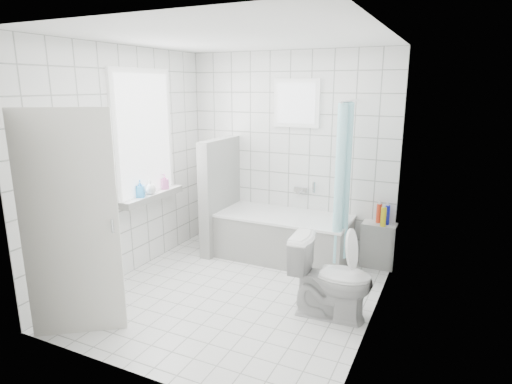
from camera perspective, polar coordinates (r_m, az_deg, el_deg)
The scene contains 19 objects.
ground at distance 4.72m, azimuth -2.63°, elevation -13.34°, with size 3.00×3.00×0.00m, color white.
ceiling at distance 4.22m, azimuth -3.05°, elevation 19.90°, with size 3.00×3.00×0.00m, color white.
wall_back at distance 5.63m, azimuth 4.42°, elevation 5.10°, with size 2.80×0.02×2.60m, color white.
wall_front at distance 3.08m, azimuth -16.10°, elevation -2.87°, with size 2.80×0.02×2.60m, color white.
wall_left at distance 5.08m, azimuth -16.91°, elevation 3.59°, with size 0.02×3.00×2.60m, color white.
wall_right at distance 3.84m, azimuth 15.95°, elevation 0.42°, with size 0.02×3.00×2.60m, color white.
window_left at distance 5.24m, azimuth -14.57°, elevation 7.35°, with size 0.01×0.90×1.40m, color white.
window_back at distance 5.49m, azimuth 5.37°, elevation 11.68°, with size 0.50×0.01×0.50m, color white.
window_sill at distance 5.34m, azimuth -13.71°, elevation -0.57°, with size 0.18×1.02×0.08m, color white.
door at distance 3.98m, azimuth -23.50°, elevation -4.25°, with size 0.04×0.80×2.00m, color silver.
bathtub at distance 5.50m, azimuth 3.72°, elevation -5.95°, with size 1.66×0.77×0.58m.
partition_wall at distance 5.70m, azimuth -4.80°, elevation -0.43°, with size 0.15×0.85×1.50m, color white.
tiled_ledge at distance 5.47m, azimuth 16.00°, elevation -6.81°, with size 0.40×0.24×0.55m, color white.
toilet at distance 4.20m, azimuth 10.01°, elevation -11.20°, with size 0.44×0.77×0.79m, color white.
curtain_rod at distance 4.93m, azimuth 12.48°, elevation 11.75°, with size 0.02×0.02×0.80m, color silver.
shower_curtain at distance 4.91m, azimuth 11.59°, elevation 1.18°, with size 0.14×0.48×1.78m, color #46C3CE, non-canonical shape.
tub_faucet at distance 5.61m, azimuth 6.03°, elevation 0.36°, with size 0.18×0.06×0.06m, color silver.
sill_bottles at distance 5.28m, azimuth -13.87°, elevation 0.78°, with size 0.15×0.58×0.21m.
ledge_bottles at distance 5.32m, azimuth 16.59°, elevation -2.96°, with size 0.16×0.19×0.23m.
Camera 1 is at (1.98, -3.69, 2.16)m, focal length 30.00 mm.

